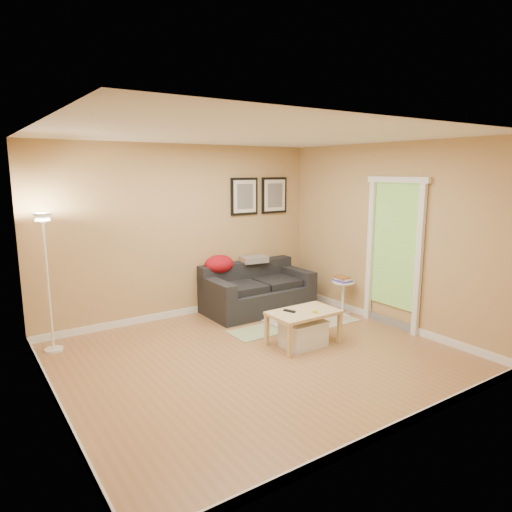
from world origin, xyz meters
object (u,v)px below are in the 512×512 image
sofa (258,288)px  floor_lamp (48,287)px  coffee_table (303,328)px  storage_bin (303,333)px  book_stack (343,279)px  side_table (343,298)px

sofa → floor_lamp: bearing=178.9°
coffee_table → storage_bin: (-0.04, -0.05, -0.05)m
sofa → book_stack: sofa is taller
side_table → floor_lamp: floor_lamp is taller
sofa → book_stack: size_ratio=6.72×
sofa → coffee_table: bearing=-102.2°
storage_bin → book_stack: size_ratio=2.17×
floor_lamp → side_table: bearing=-13.6°
side_table → floor_lamp: (-4.02, 0.97, 0.55)m
coffee_table → side_table: side_table is taller
storage_bin → book_stack: book_stack is taller
storage_bin → side_table: size_ratio=1.03×
coffee_table → floor_lamp: size_ratio=0.51×
storage_bin → book_stack: bearing=26.6°
book_stack → floor_lamp: (-4.01, 0.96, 0.25)m
coffee_table → floor_lamp: (-2.72, 1.58, 0.60)m
coffee_table → floor_lamp: bearing=171.6°
side_table → book_stack: (-0.01, 0.01, 0.31)m
storage_bin → side_table: bearing=26.1°
storage_bin → book_stack: 1.54m
side_table → book_stack: book_stack is taller
coffee_table → side_table: (1.30, 0.61, 0.04)m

